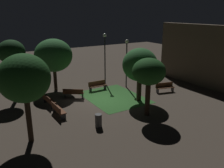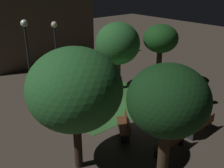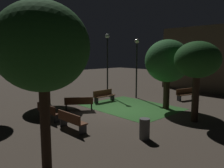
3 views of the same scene
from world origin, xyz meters
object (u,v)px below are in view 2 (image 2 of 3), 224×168
at_px(bench_front_left, 125,125).
at_px(lamp_post_plaza_west, 28,54).
at_px(bench_by_lamp, 82,70).
at_px(tree_tall_center, 168,103).
at_px(tree_left_canopy, 118,44).
at_px(bench_near_trees, 171,143).
at_px(lamp_post_path_center, 56,48).
at_px(trash_bin, 205,97).
at_px(tree_back_left, 161,39).
at_px(tree_back_right, 75,90).
at_px(bench_back_row, 77,109).
at_px(bench_lawn_edge, 201,125).

xyz_separation_m(bench_front_left, lamp_post_plaza_west, (-2.50, 4.68, 3.00)).
distance_m(bench_front_left, bench_by_lamp, 8.58).
distance_m(tree_tall_center, tree_left_canopy, 10.67).
relative_size(bench_near_trees, lamp_post_path_center, 0.38).
relative_size(lamp_post_path_center, trash_bin, 5.31).
xyz_separation_m(lamp_post_path_center, trash_bin, (6.16, -6.55, -2.77)).
height_order(tree_back_left, trash_bin, tree_back_left).
height_order(tree_back_left, lamp_post_plaza_west, lamp_post_plaza_west).
bearing_deg(tree_back_right, lamp_post_path_center, 66.45).
distance_m(tree_tall_center, trash_bin, 9.78).
distance_m(tree_left_canopy, trash_bin, 6.35).
distance_m(bench_back_row, tree_back_left, 7.57).
relative_size(bench_back_row, trash_bin, 2.01).
xyz_separation_m(bench_back_row, tree_back_left, (7.04, 0.34, 2.76)).
distance_m(bench_front_left, tree_back_right, 4.25).
bearing_deg(bench_lawn_edge, bench_by_lamp, 89.28).
bearing_deg(bench_lawn_edge, bench_back_row, 125.17).
xyz_separation_m(bench_near_trees, bench_back_row, (-1.42, 5.27, 0.00)).
xyz_separation_m(tree_tall_center, lamp_post_path_center, (2.21, 10.11, -0.83)).
bearing_deg(bench_lawn_edge, tree_tall_center, -160.50).
bearing_deg(tree_left_canopy, bench_by_lamp, 98.53).
distance_m(bench_lawn_edge, lamp_post_path_center, 9.21).
xyz_separation_m(tree_tall_center, tree_left_canopy, (5.96, 8.80, -0.94)).
bearing_deg(bench_back_row, tree_back_left, 2.74).
height_order(bench_lawn_edge, lamp_post_plaza_west, lamp_post_plaza_west).
xyz_separation_m(bench_near_trees, tree_tall_center, (-3.00, -1.88, 3.57)).
xyz_separation_m(tree_back_left, tree_tall_center, (-8.62, -7.48, 0.80)).
bearing_deg(bench_lawn_edge, lamp_post_plaza_west, 126.98).
xyz_separation_m(tree_left_canopy, lamp_post_plaza_west, (-5.99, 0.15, 0.37)).
height_order(bench_front_left, tree_tall_center, tree_tall_center).
height_order(bench_front_left, tree_back_right, tree_back_right).
relative_size(bench_front_left, lamp_post_plaza_west, 0.33).
distance_m(bench_back_row, lamp_post_plaza_west, 3.86).
height_order(bench_lawn_edge, lamp_post_path_center, lamp_post_path_center).
distance_m(bench_lawn_edge, tree_back_left, 7.08).
bearing_deg(bench_near_trees, bench_front_left, 102.67).
bearing_deg(bench_lawn_edge, tree_left_canopy, 84.56).
distance_m(tree_back_right, tree_back_left, 9.95).
relative_size(bench_by_lamp, tree_left_canopy, 0.41).
relative_size(bench_back_row, lamp_post_path_center, 0.38).
xyz_separation_m(tree_back_right, lamp_post_path_center, (2.79, 6.40, -0.17)).
distance_m(tree_back_right, tree_tall_center, 3.81).
relative_size(bench_lawn_edge, tree_back_left, 0.42).
xyz_separation_m(bench_back_row, bench_by_lamp, (3.85, 5.18, 0.00)).
relative_size(bench_back_row, tree_left_canopy, 0.40).
height_order(tree_back_right, lamp_post_plaza_west, lamp_post_plaza_west).
xyz_separation_m(bench_lawn_edge, tree_tall_center, (-5.30, -1.88, 3.57)).
xyz_separation_m(tree_back_right, tree_tall_center, (0.58, -3.71, 0.66)).
height_order(bench_back_row, tree_back_right, tree_back_right).
height_order(lamp_post_plaza_west, trash_bin, lamp_post_plaza_west).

